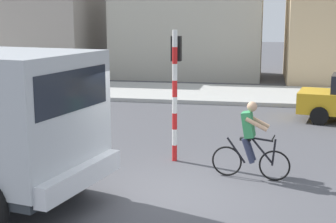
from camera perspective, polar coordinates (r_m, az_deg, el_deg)
The scene contains 6 objects.
ground_plane at distance 10.03m, azimuth 0.58°, elevation -9.57°, with size 120.00×120.00×0.00m, color #4C4C51.
sidewalk_far at distance 22.32m, azimuth 6.65°, elevation 2.05°, with size 80.00×5.00×0.16m, color #ADADA8.
cyclist at distance 10.90m, azimuth 9.50°, elevation -3.29°, with size 1.72×0.54×1.72m.
traffic_light_pole at distance 11.92m, azimuth 0.86°, elevation 3.98°, with size 0.24×0.43×3.20m.
building_corner_left at distance 31.89m, azimuth -14.48°, elevation 10.28°, with size 7.40×7.54×6.61m.
building_mid_block at distance 29.24m, azimuth 2.49°, elevation 9.85°, with size 8.52×5.49×5.88m.
Camera 1 is at (1.73, -9.23, 3.53)m, focal length 52.77 mm.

